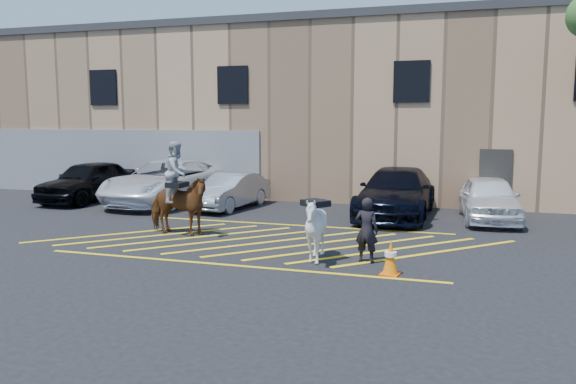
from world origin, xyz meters
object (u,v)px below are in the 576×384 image
(car_silver_sedan, at_px, (230,191))
(car_white_suv, at_px, (489,198))
(saddled_white, at_px, (315,229))
(car_black_suv, at_px, (89,181))
(car_white_pickup, at_px, (167,182))
(mounted_bay, at_px, (178,197))
(car_blue_suv, at_px, (396,193))
(traffic_cone, at_px, (391,258))
(handler, at_px, (367,230))

(car_silver_sedan, bearing_deg, car_white_suv, 8.42)
(car_silver_sedan, bearing_deg, saddled_white, -45.88)
(car_black_suv, distance_m, car_silver_sedan, 6.13)
(car_white_pickup, xyz_separation_m, car_white_suv, (11.70, -0.25, -0.12))
(car_white_suv, bearing_deg, car_white_pickup, 174.49)
(car_white_suv, distance_m, saddled_white, 7.85)
(car_black_suv, relative_size, saddled_white, 2.57)
(car_black_suv, bearing_deg, mounted_bay, -34.73)
(car_white_pickup, height_order, car_blue_suv, car_white_pickup)
(car_silver_sedan, xyz_separation_m, mounted_bay, (0.45, -4.83, 0.43))
(car_white_pickup, bearing_deg, traffic_cone, -33.09)
(car_white_suv, height_order, mounted_bay, mounted_bay)
(car_black_suv, distance_m, mounted_bay, 8.22)
(car_blue_suv, xyz_separation_m, saddled_white, (-1.10, -6.66, -0.03))
(car_black_suv, height_order, handler, car_black_suv)
(car_white_pickup, height_order, mounted_bay, mounted_bay)
(mounted_bay, relative_size, traffic_cone, 3.62)
(handler, height_order, traffic_cone, handler)
(mounted_bay, xyz_separation_m, traffic_cone, (6.22, -2.38, -0.70))
(car_blue_suv, height_order, saddled_white, car_blue_suv)
(saddled_white, bearing_deg, handler, 14.06)
(car_black_suv, distance_m, car_white_suv, 15.05)
(car_white_pickup, distance_m, car_silver_sedan, 2.81)
(car_black_suv, height_order, car_silver_sedan, car_black_suv)
(handler, bearing_deg, car_black_suv, -19.87)
(car_white_pickup, relative_size, car_silver_sedan, 1.56)
(car_silver_sedan, height_order, car_white_suv, car_white_suv)
(mounted_bay, bearing_deg, saddled_white, -21.85)
(car_silver_sedan, relative_size, handler, 2.60)
(car_black_suv, xyz_separation_m, car_silver_sedan, (6.12, -0.10, -0.17))
(car_black_suv, height_order, traffic_cone, car_black_suv)
(car_silver_sedan, xyz_separation_m, car_blue_suv, (6.00, 0.04, 0.16))
(mounted_bay, bearing_deg, traffic_cone, -20.90)
(mounted_bay, bearing_deg, handler, -15.05)
(car_silver_sedan, bearing_deg, mounted_bay, -77.04)
(car_white_pickup, height_order, car_silver_sedan, car_white_pickup)
(car_white_pickup, height_order, handler, car_white_pickup)
(car_blue_suv, distance_m, mounted_bay, 7.39)
(car_silver_sedan, xyz_separation_m, car_white_suv, (8.93, 0.12, 0.08))
(car_silver_sedan, distance_m, car_blue_suv, 6.00)
(car_black_suv, bearing_deg, handler, -25.75)
(car_white_suv, height_order, traffic_cone, car_white_suv)
(saddled_white, bearing_deg, car_silver_sedan, 126.49)
(car_black_suv, bearing_deg, car_white_pickup, 6.81)
(car_black_suv, relative_size, mounted_bay, 1.79)
(car_white_pickup, xyz_separation_m, traffic_cone, (9.45, -7.58, -0.48))
(mounted_bay, height_order, saddled_white, mounted_bay)
(car_black_suv, relative_size, traffic_cone, 6.49)
(car_black_suv, bearing_deg, car_blue_suv, 1.88)
(car_black_suv, xyz_separation_m, saddled_white, (11.02, -6.71, -0.04))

